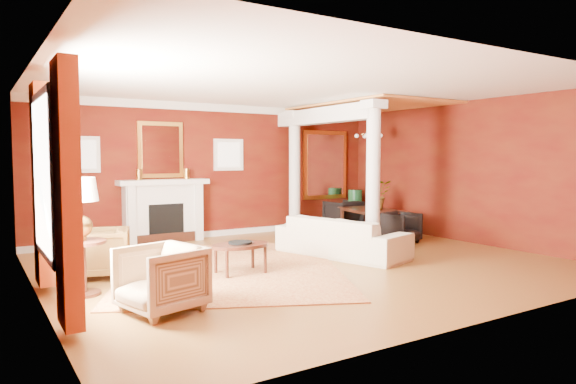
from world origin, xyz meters
TOP-DOWN VIEW (x-y plane):
  - ground at (0.00, 0.00)m, footprint 8.00×8.00m
  - room_shell at (0.00, 0.00)m, footprint 8.04×7.04m
  - fireplace at (-1.30, 3.32)m, footprint 1.85×0.42m
  - overmantel_mirror at (-1.30, 3.45)m, footprint 0.95×0.07m
  - flank_window_left at (-2.85, 3.46)m, footprint 0.70×0.07m
  - flank_window_right at (0.25, 3.46)m, footprint 0.70×0.07m
  - left_window at (-3.89, -0.60)m, footprint 0.21×2.55m
  - column_front at (1.70, 0.30)m, footprint 0.36×0.36m
  - column_back at (1.70, 3.00)m, footprint 0.36×0.36m
  - header_beam at (1.70, 1.90)m, footprint 0.30×3.20m
  - amber_ceiling at (2.85, 1.75)m, footprint 2.30×3.40m
  - dining_mirror at (2.90, 3.45)m, footprint 1.30×0.07m
  - chandelier at (2.90, 1.80)m, footprint 0.60×0.62m
  - crown_trim at (0.00, 3.46)m, footprint 8.00×0.08m
  - base_trim at (0.00, 3.46)m, footprint 8.00×0.08m
  - rug at (-1.20, 0.31)m, footprint 4.77×5.29m
  - sofa at (0.89, 0.19)m, footprint 1.34×2.46m
  - armchair_leopard at (-3.08, 0.80)m, footprint 0.91×0.94m
  - armchair_stripe at (-2.88, -1.32)m, footprint 0.94×0.98m
  - coffee_table at (-1.26, -0.10)m, footprint 0.90×0.90m
  - coffee_book at (-1.23, -0.09)m, footprint 0.15×0.03m
  - side_table at (-3.50, -0.10)m, footprint 0.60×0.60m
  - dining_table at (2.99, 1.71)m, footprint 0.84×1.73m
  - dining_chair_near at (2.74, 0.65)m, footprint 0.77×0.74m
  - dining_chair_far at (3.09, 2.96)m, footprint 0.79×0.74m
  - green_urn at (3.50, 3.00)m, footprint 0.39×0.39m
  - potted_plant at (3.00, 1.63)m, footprint 0.78×0.81m

SIDE VIEW (x-z plane):
  - ground at x=0.00m, z-range 0.00..0.00m
  - rug at x=-1.20m, z-range 0.00..0.02m
  - base_trim at x=0.00m, z-range 0.00..0.12m
  - dining_chair_near at x=2.74m, z-range 0.00..0.69m
  - green_urn at x=3.50m, z-range -0.10..0.84m
  - dining_chair_far at x=3.09m, z-range 0.00..0.75m
  - armchair_leopard at x=-3.08m, z-range 0.00..0.79m
  - coffee_table at x=-1.26m, z-range 0.18..0.64m
  - armchair_stripe at x=-2.88m, z-range 0.00..0.84m
  - dining_table at x=2.99m, z-range 0.00..0.92m
  - sofa at x=0.89m, z-range 0.00..0.93m
  - coffee_book at x=-1.23m, z-range 0.46..0.67m
  - fireplace at x=-1.30m, z-range 0.00..1.29m
  - side_table at x=-3.50m, z-range 0.26..1.76m
  - potted_plant at x=3.00m, z-range 0.92..1.43m
  - left_window at x=-3.89m, z-range 0.12..2.72m
  - column_front at x=1.70m, z-range 0.03..2.83m
  - column_back at x=1.70m, z-range 0.03..2.83m
  - dining_mirror at x=2.90m, z-range 0.70..2.40m
  - flank_window_left at x=-2.85m, z-range 1.45..2.15m
  - flank_window_right at x=0.25m, z-range 1.45..2.15m
  - overmantel_mirror at x=-1.30m, z-range 1.33..2.47m
  - room_shell at x=0.00m, z-range 0.56..3.48m
  - chandelier at x=2.90m, z-range 1.87..2.62m
  - header_beam at x=1.70m, z-range 2.46..2.78m
  - crown_trim at x=0.00m, z-range 2.74..2.90m
  - amber_ceiling at x=2.85m, z-range 2.85..2.89m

